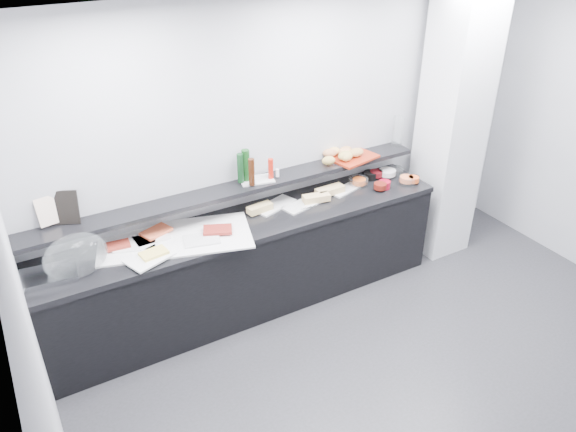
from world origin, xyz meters
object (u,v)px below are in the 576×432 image
framed_print (63,208)px  carafe (398,131)px  sandwich_plate_mid (303,205)px  cloche_base (49,275)px  bread_tray (353,157)px  condiment_tray (257,180)px

framed_print → carafe: size_ratio=0.87×
sandwich_plate_mid → carafe: 1.28m
cloche_base → framed_print: size_ratio=1.51×
framed_print → bread_tray: size_ratio=0.61×
condiment_tray → cloche_base: bearing=-162.3°
sandwich_plate_mid → bread_tray: bearing=1.3°
condiment_tray → bread_tray: bread_tray is taller
sandwich_plate_mid → framed_print: 1.99m
framed_print → condiment_tray: size_ratio=0.90×
sandwich_plate_mid → framed_print: framed_print is taller
cloche_base → carafe: bearing=10.3°
sandwich_plate_mid → carafe: bearing=-2.9°
cloche_base → bread_tray: bearing=10.2°
condiment_tray → carafe: carafe is taller
framed_print → bread_tray: bearing=22.0°
sandwich_plate_mid → framed_print: bearing=159.3°
cloche_base → condiment_tray: 1.83m
carafe → condiment_tray: bearing=-179.5°
framed_print → carafe: bearing=23.3°
bread_tray → sandwich_plate_mid: bearing=-177.9°
carafe → framed_print: bearing=178.8°
cloche_base → bread_tray: size_ratio=0.92×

